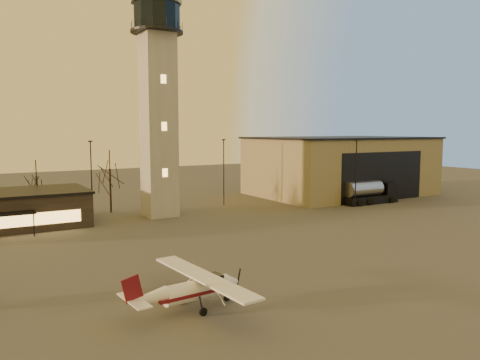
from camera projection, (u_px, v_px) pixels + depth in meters
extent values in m
plane|color=#3D3B38|center=(297.00, 274.00, 37.47)|extent=(220.00, 220.00, 0.00)
cube|color=gray|center=(159.00, 126.00, 61.83)|extent=(4.00, 4.00, 24.00)
cylinder|color=black|center=(157.00, 32.00, 60.54)|extent=(6.80, 6.80, 0.30)
cylinder|color=black|center=(157.00, 17.00, 60.35)|extent=(6.00, 6.00, 3.40)
cylinder|color=gray|center=(156.00, 2.00, 60.15)|extent=(6.60, 6.60, 0.40)
cube|color=#8C7E5B|center=(340.00, 166.00, 84.30)|extent=(30.00, 20.00, 10.00)
cube|color=black|center=(341.00, 138.00, 83.75)|extent=(30.60, 20.60, 0.30)
cube|color=black|center=(383.00, 177.00, 75.84)|extent=(18.00, 0.10, 8.00)
cube|color=black|center=(15.00, 213.00, 50.26)|extent=(4.00, 2.00, 0.20)
cylinder|color=black|center=(92.00, 179.00, 61.93)|extent=(0.16, 0.16, 10.00)
cube|color=black|center=(90.00, 141.00, 61.39)|extent=(0.50, 0.25, 0.18)
cylinder|color=black|center=(224.00, 173.00, 72.10)|extent=(0.16, 0.16, 10.00)
cube|color=black|center=(224.00, 140.00, 71.56)|extent=(0.50, 0.25, 0.18)
cylinder|color=black|center=(356.00, 174.00, 69.98)|extent=(0.16, 0.16, 10.00)
cube|color=black|center=(357.00, 140.00, 69.44)|extent=(0.50, 0.25, 0.18)
cylinder|color=black|center=(37.00, 195.00, 64.26)|extent=(0.28, 0.28, 5.25)
cylinder|color=black|center=(110.00, 191.00, 65.37)|extent=(0.28, 0.28, 6.16)
cylinder|color=black|center=(166.00, 189.00, 71.71)|extent=(0.28, 0.28, 4.97)
cylinder|color=silver|center=(197.00, 290.00, 30.14)|extent=(4.69, 1.68, 1.30)
cone|color=silver|center=(232.00, 282.00, 31.70)|extent=(1.00, 1.31, 1.24)
cone|color=silver|center=(148.00, 299.00, 28.16)|extent=(2.48, 1.30, 1.10)
cube|color=black|center=(210.00, 280.00, 30.67)|extent=(1.58, 1.17, 0.70)
cube|color=#5B0D15|center=(194.00, 291.00, 30.03)|extent=(5.49, 1.79, 0.22)
cube|color=silver|center=(204.00, 277.00, 30.35)|extent=(2.41, 11.08, 0.14)
cube|color=silver|center=(134.00, 300.00, 27.63)|extent=(1.17, 3.36, 0.08)
cube|color=#5B0D15|center=(132.00, 289.00, 27.50)|extent=(1.39, 0.20, 1.70)
cube|color=black|center=(370.00, 199.00, 73.77)|extent=(9.78, 2.94, 1.26)
cube|color=black|center=(387.00, 188.00, 75.40)|extent=(2.34, 2.68, 2.06)
cube|color=black|center=(390.00, 186.00, 75.76)|extent=(0.16, 2.18, 1.14)
cylinder|color=#A1A0A5|center=(364.00, 189.00, 72.90)|extent=(6.46, 2.53, 2.40)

